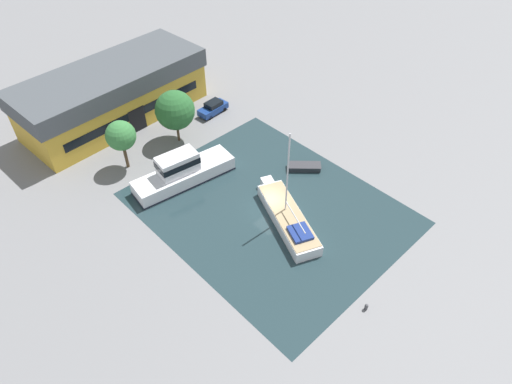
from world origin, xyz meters
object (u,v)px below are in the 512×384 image
warehouse_building (113,94)px  quay_tree_by_water (121,136)px  parked_car (213,108)px  motor_cruiser (182,172)px  quay_tree_near_building (175,110)px  small_dinghy (304,167)px  sailboat_moored (287,217)px

warehouse_building → quay_tree_by_water: 11.16m
warehouse_building → quay_tree_by_water: (-4.79, -10.04, 0.88)m
parked_car → motor_cruiser: bearing=121.8°
quay_tree_near_building → parked_car: (7.14, 1.75, -3.58)m
parked_car → small_dinghy: bearing=175.6°
quay_tree_by_water → motor_cruiser: quay_tree_by_water is taller
quay_tree_by_water → sailboat_moored: 20.86m
sailboat_moored → quay_tree_near_building: bearing=111.8°
quay_tree_by_water → sailboat_moored: (7.04, -19.28, -3.72)m
quay_tree_near_building → parked_car: quay_tree_near_building is taller
motor_cruiser → parked_car: bearing=-45.7°
parked_car → small_dinghy: parked_car is taller
quay_tree_by_water → motor_cruiser: bearing=-65.2°
sailboat_moored → motor_cruiser: size_ratio=0.94×
small_dinghy → parked_car: bearing=44.9°
warehouse_building → parked_car: 13.13m
parked_car → small_dinghy: 16.59m
quay_tree_near_building → small_dinghy: (7.22, -14.83, -4.10)m
quay_tree_near_building → sailboat_moored: (-0.49, -19.35, -3.70)m
sailboat_moored → small_dinghy: 8.95m
warehouse_building → quay_tree_near_building: bearing=-78.1°
warehouse_building → motor_cruiser: 16.98m
quay_tree_near_building → quay_tree_by_water: bearing=-179.5°
warehouse_building → quay_tree_near_building: warehouse_building is taller
quay_tree_near_building → small_dinghy: size_ratio=1.83×
quay_tree_by_water → motor_cruiser: (3.11, -6.72, -3.03)m
sailboat_moored → motor_cruiser: (-3.93, 12.57, 0.68)m
quay_tree_by_water → small_dinghy: size_ratio=1.65×
quay_tree_by_water → small_dinghy: 21.26m
small_dinghy → quay_tree_near_building: bearing=70.6°
small_dinghy → motor_cruiser: bearing=100.0°
parked_car → motor_cruiser: 14.39m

